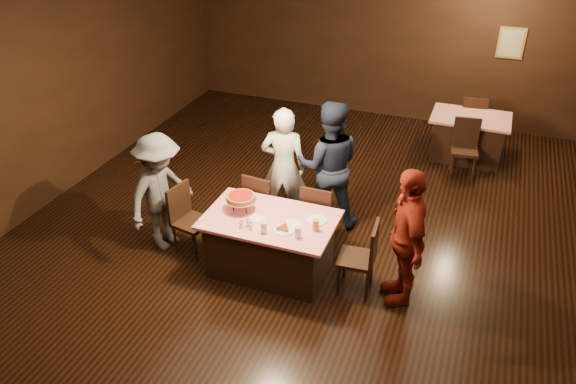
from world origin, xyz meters
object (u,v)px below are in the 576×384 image
at_px(chair_end_right, 357,257).
at_px(glass_front_left, 264,227).
at_px(chair_back_near, 465,149).
at_px(diner_red_shirt, 406,237).
at_px(pizza_stand, 241,197).
at_px(glass_amber, 316,225).
at_px(diner_navy_hoodie, 329,165).
at_px(chair_back_far, 472,119).
at_px(glass_front_right, 298,232).
at_px(chair_end_left, 192,221).
at_px(main_table, 270,244).
at_px(diner_white_jacket, 284,166).
at_px(plate_empty, 317,220).
at_px(chair_far_right, 320,214).
at_px(diner_grey_knit, 161,192).
at_px(back_table, 468,137).
at_px(chair_far_left, 264,202).

relative_size(chair_end_right, glass_front_left, 6.79).
bearing_deg(chair_back_near, diner_red_shirt, -103.79).
relative_size(pizza_stand, glass_amber, 2.71).
bearing_deg(chair_back_near, diner_navy_hoodie, -135.43).
height_order(diner_navy_hoodie, diner_red_shirt, diner_navy_hoodie).
xyz_separation_m(chair_back_far, glass_front_right, (-1.56, -4.96, 0.37)).
distance_m(chair_end_left, chair_back_near, 4.62).
bearing_deg(chair_back_near, chair_end_right, -112.29).
bearing_deg(glass_front_left, glass_front_right, 7.13).
bearing_deg(pizza_stand, main_table, -7.13).
xyz_separation_m(diner_white_jacket, plate_empty, (0.81, -0.99, -0.09)).
bearing_deg(chair_back_far, chair_end_left, 49.52).
height_order(chair_back_near, plate_empty, chair_back_near).
bearing_deg(chair_far_right, chair_end_left, 27.03).
relative_size(main_table, chair_end_right, 1.68).
distance_m(chair_end_right, diner_grey_knit, 2.65).
xyz_separation_m(diner_red_shirt, glass_front_right, (-1.18, -0.31, -0.02)).
distance_m(diner_grey_knit, glass_front_left, 1.61).
distance_m(main_table, glass_amber, 0.75).
height_order(chair_end_right, diner_grey_knit, diner_grey_knit).
xyz_separation_m(chair_far_right, plate_empty, (0.15, -0.60, 0.30)).
bearing_deg(glass_front_right, plate_empty, 75.96).
relative_size(back_table, chair_back_near, 1.37).
distance_m(main_table, diner_white_jacket, 1.26).
bearing_deg(chair_far_left, diner_red_shirt, 168.65).
bearing_deg(pizza_stand, chair_end_left, -175.91).
height_order(back_table, diner_grey_knit, diner_grey_knit).
bearing_deg(chair_end_left, chair_back_far, -22.99).
bearing_deg(pizza_stand, diner_red_shirt, 0.22).
xyz_separation_m(chair_far_left, chair_end_right, (1.50, -0.75, 0.00)).
bearing_deg(chair_far_left, main_table, 125.53).
distance_m(plate_empty, glass_amber, 0.22).
distance_m(chair_far_right, diner_navy_hoodie, 0.70).
height_order(diner_white_jacket, plate_empty, diner_white_jacket).
height_order(main_table, chair_end_left, chair_end_left).
bearing_deg(back_table, chair_far_left, -125.65).
height_order(chair_far_left, chair_far_right, same).
relative_size(main_table, diner_red_shirt, 0.93).
height_order(diner_red_shirt, glass_front_right, diner_red_shirt).
height_order(diner_white_jacket, diner_grey_knit, diner_white_jacket).
distance_m(chair_end_left, diner_white_jacket, 1.47).
distance_m(chair_far_left, diner_white_jacket, 0.57).
distance_m(chair_end_left, diner_navy_hoodie, 1.98).
xyz_separation_m(chair_far_right, chair_back_near, (1.61, 2.66, 0.00)).
bearing_deg(chair_far_right, diner_white_jacket, -30.20).
bearing_deg(diner_navy_hoodie, pizza_stand, 41.34).
xyz_separation_m(main_table, chair_far_left, (-0.40, 0.75, 0.09)).
xyz_separation_m(chair_far_left, diner_grey_knit, (-1.13, -0.74, 0.34)).
bearing_deg(back_table, chair_far_right, -115.61).
distance_m(chair_back_near, glass_front_right, 4.00).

